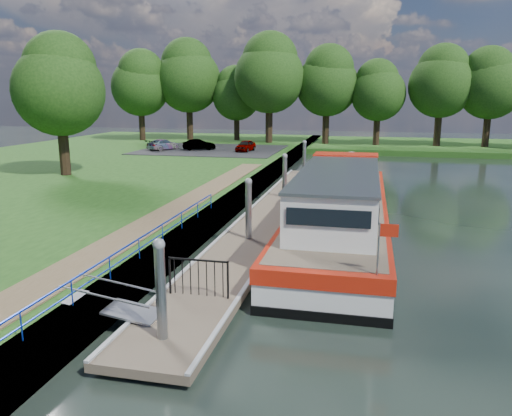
% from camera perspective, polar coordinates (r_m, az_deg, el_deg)
% --- Properties ---
extents(ground, '(160.00, 160.00, 0.00)m').
position_cam_1_polar(ground, '(13.46, -9.66, -14.99)').
color(ground, black).
rests_on(ground, ground).
extents(bank_edge, '(1.10, 90.00, 0.78)m').
position_cam_1_polar(bank_edge, '(27.59, -2.83, 0.50)').
color(bank_edge, '#473D2D').
rests_on(bank_edge, ground).
extents(far_bank, '(60.00, 18.00, 0.60)m').
position_cam_1_polar(far_bank, '(63.66, 19.38, 6.67)').
color(far_bank, '#1E4814').
rests_on(far_bank, ground).
extents(footpath, '(1.60, 40.00, 0.05)m').
position_cam_1_polar(footpath, '(21.73, -12.53, -2.03)').
color(footpath, brown).
rests_on(footpath, riverbank).
extents(carpark, '(14.00, 12.00, 0.06)m').
position_cam_1_polar(carpark, '(51.71, -5.07, 6.66)').
color(carpark, black).
rests_on(carpark, riverbank).
extents(blue_fence, '(0.04, 18.04, 0.72)m').
position_cam_1_polar(blue_fence, '(16.58, -14.74, -4.92)').
color(blue_fence, '#0C2DBF').
rests_on(blue_fence, riverbank).
extents(pontoon, '(2.50, 30.00, 0.56)m').
position_cam_1_polar(pontoon, '(25.16, 1.56, -1.16)').
color(pontoon, brown).
rests_on(pontoon, ground).
extents(mooring_piles, '(0.30, 27.30, 3.55)m').
position_cam_1_polar(mooring_piles, '(24.92, 1.57, 1.28)').
color(mooring_piles, gray).
rests_on(mooring_piles, ground).
extents(gangway, '(2.58, 1.00, 0.92)m').
position_cam_1_polar(gangway, '(14.35, -15.96, -10.74)').
color(gangway, '#A5A8AD').
rests_on(gangway, ground).
extents(gate_panel, '(1.85, 0.05, 1.15)m').
position_cam_1_polar(gate_panel, '(14.87, -6.60, -7.29)').
color(gate_panel, black).
rests_on(gate_panel, ground).
extents(barge, '(4.36, 21.15, 4.78)m').
position_cam_1_polar(barge, '(24.02, 9.77, 0.20)').
color(barge, black).
rests_on(barge, ground).
extents(horizon_trees, '(54.38, 10.03, 12.87)m').
position_cam_1_polar(horizon_trees, '(60.01, 6.89, 14.29)').
color(horizon_trees, '#332316').
rests_on(horizon_trees, ground).
extents(bank_tree_a, '(6.12, 6.12, 9.72)m').
position_cam_1_polar(bank_tree_a, '(37.33, -21.55, 13.10)').
color(bank_tree_a, '#332316').
rests_on(bank_tree_a, riverbank).
extents(car_a, '(1.62, 3.29, 1.08)m').
position_cam_1_polar(car_a, '(49.78, -1.20, 7.14)').
color(car_a, '#999999').
rests_on(car_a, carpark).
extents(car_b, '(3.45, 2.40, 1.08)m').
position_cam_1_polar(car_b, '(51.18, -6.54, 7.21)').
color(car_b, '#999999').
rests_on(car_b, carpark).
extents(car_c, '(2.91, 4.00, 1.08)m').
position_cam_1_polar(car_c, '(51.91, -10.52, 7.16)').
color(car_c, '#999999').
rests_on(car_c, carpark).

